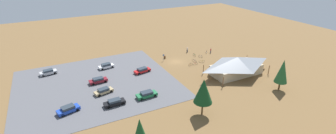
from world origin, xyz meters
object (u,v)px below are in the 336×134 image
car_black_mid_lot (115,102)px  visitor_by_pavilion (211,50)px  bicycle_purple_trailside (194,61)px  visitor_crossing_yard (187,50)px  lot_sign (163,57)px  car_green_end_stall (147,94)px  bicycle_white_near_porch (206,52)px  bicycle_yellow_yard_front (202,61)px  car_red_front_row (142,70)px  bicycle_silver_edge_north (201,56)px  car_white_near_entry (106,66)px  pine_east (282,71)px  bicycle_green_back_row (194,55)px  bicycle_red_yard_center (195,64)px  car_silver_second_row (48,72)px  bicycle_orange_near_sign (190,65)px  pine_midwest (140,131)px  pine_far_east (203,91)px  car_blue_by_curb (68,109)px  trash_bin (165,57)px  car_maroon_aisle_side (98,80)px  car_tan_back_corner (104,91)px  bike_pavilion (237,65)px

car_black_mid_lot → visitor_by_pavilion: 41.50m
bicycle_purple_trailside → visitor_crossing_yard: 8.65m
lot_sign → car_green_end_stall: (13.07, 17.95, -0.65)m
bicycle_white_near_porch → bicycle_yellow_yard_front: bearing=44.9°
car_black_mid_lot → car_red_front_row: size_ratio=0.94×
bicycle_silver_edge_north → car_white_near_entry: (29.38, -5.22, 0.38)m
lot_sign → bicycle_silver_edge_north: (-12.03, 2.73, -1.04)m
pine_east → bicycle_green_back_row: (6.19, -28.40, -4.59)m
car_black_mid_lot → visitor_crossing_yard: 37.65m
bicycle_red_yard_center → car_black_mid_lot: size_ratio=0.37×
bicycle_green_back_row → car_silver_second_row: (43.41, -6.46, 0.36)m
bicycle_orange_near_sign → car_silver_second_row: 40.09m
pine_east → pine_midwest: 38.03m
bicycle_silver_edge_north → car_red_front_row: 21.21m
bicycle_green_back_row → car_green_end_stall: (23.88, 17.05, 0.37)m
pine_far_east → car_white_near_entry: pine_far_east is taller
bicycle_yellow_yard_front → car_black_mid_lot: car_black_mid_lot is taller
bicycle_orange_near_sign → car_blue_by_curb: bearing=14.5°
bicycle_silver_edge_north → car_black_mid_lot: size_ratio=0.32×
car_green_end_stall → car_black_mid_lot: 7.54m
car_black_mid_lot → car_white_near_entry: bearing=-99.1°
trash_bin → pine_far_east: pine_far_east is taller
bicycle_white_near_porch → bicycle_yellow_yard_front: bicycle_white_near_porch is taller
car_silver_second_row → visitor_by_pavilion: bearing=172.5°
car_silver_second_row → bicycle_green_back_row: bearing=171.5°
bicycle_white_near_porch → trash_bin: bearing=-9.0°
bicycle_white_near_porch → car_maroon_aisle_side: car_maroon_aisle_side is taller
car_silver_second_row → car_tan_back_corner: (-11.10, 17.26, -0.04)m
lot_sign → car_green_end_stall: lot_sign is taller
lot_sign → bicycle_purple_trailside: bearing=148.2°
bicycle_yellow_yard_front → pine_far_east: bearing=55.9°
lot_sign → pine_midwest: bearing=58.7°
bicycle_orange_near_sign → visitor_by_pavilion: bearing=-153.1°
bicycle_purple_trailside → pine_far_east: bearing=60.5°
car_green_end_stall → visitor_crossing_yard: size_ratio=2.72×
bicycle_green_back_row → bicycle_white_near_porch: (-4.91, -0.19, 0.00)m
visitor_crossing_yard → bicycle_red_yard_center: bearing=71.5°
bicycle_purple_trailside → bicycle_silver_edge_north: (-3.85, -2.33, -0.01)m
trash_bin → pine_east: 34.99m
lot_sign → bicycle_red_yard_center: size_ratio=1.29×
car_tan_back_corner → car_white_near_entry: car_white_near_entry is taller
pine_far_east → bicycle_red_yard_center: size_ratio=4.74×
bicycle_white_near_porch → car_green_end_stall: (28.79, 17.24, 0.37)m
bicycle_green_back_row → car_silver_second_row: 43.89m
pine_east → bicycle_white_near_porch: pine_east is taller
car_maroon_aisle_side → bicycle_purple_trailside: bearing=-178.8°
bicycle_purple_trailside → visitor_crossing_yard: bearing=-106.0°
bicycle_red_yard_center → bicycle_purple_trailside: size_ratio=1.05×
bike_pavilion → lot_sign: bearing=-52.2°
car_blue_by_curb → car_black_mid_lot: size_ratio=1.04×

